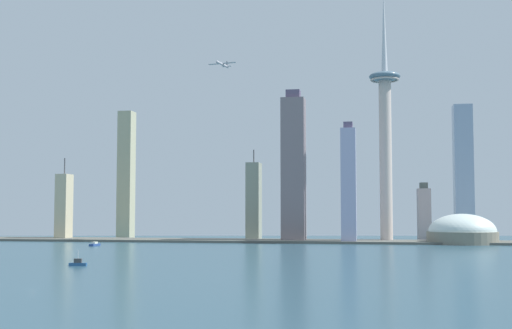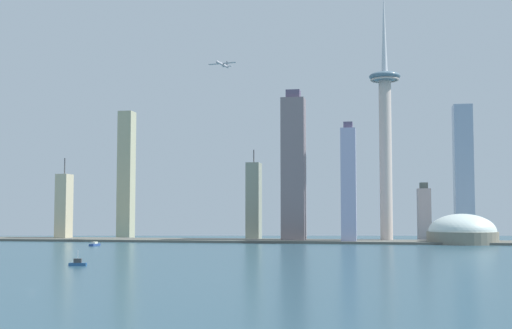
{
  "view_description": "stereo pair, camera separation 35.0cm",
  "coord_description": "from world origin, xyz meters",
  "px_view_note": "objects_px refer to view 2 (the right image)",
  "views": [
    {
      "loc": [
        162.54,
        -300.41,
        37.19
      ],
      "look_at": [
        23.97,
        471.56,
        91.17
      ],
      "focal_mm": 47.19,
      "sensor_mm": 36.0,
      "label": 1
    },
    {
      "loc": [
        162.88,
        -300.34,
        37.19
      ],
      "look_at": [
        23.97,
        471.56,
        91.17
      ],
      "focal_mm": 47.19,
      "sensor_mm": 36.0,
      "label": 2
    }
  ],
  "objects_px": {
    "observation_tower": "(385,124)",
    "skyscraper_6": "(294,168)",
    "skyscraper_0": "(424,213)",
    "boat_4": "(78,263)",
    "stadium_dome": "(462,233)",
    "skyscraper_4": "(254,201)",
    "skyscraper_5": "(126,174)",
    "airplane": "(222,64)",
    "skyscraper_3": "(349,184)",
    "boat_0": "(95,244)",
    "skyscraper_2": "(463,172)",
    "skyscraper_1": "(64,207)"
  },
  "relations": [
    {
      "from": "observation_tower",
      "to": "skyscraper_4",
      "type": "bearing_deg",
      "value": 173.27
    },
    {
      "from": "skyscraper_6",
      "to": "boat_4",
      "type": "distance_m",
      "value": 395.74
    },
    {
      "from": "skyscraper_0",
      "to": "boat_4",
      "type": "distance_m",
      "value": 521.13
    },
    {
      "from": "skyscraper_3",
      "to": "boat_0",
      "type": "relative_size",
      "value": 7.82
    },
    {
      "from": "skyscraper_2",
      "to": "skyscraper_6",
      "type": "relative_size",
      "value": 0.94
    },
    {
      "from": "skyscraper_5",
      "to": "boat_0",
      "type": "xyz_separation_m",
      "value": [
        44.66,
        -203.71,
        -85.37
      ]
    },
    {
      "from": "observation_tower",
      "to": "boat_0",
      "type": "distance_m",
      "value": 364.3
    },
    {
      "from": "skyscraper_3",
      "to": "skyscraper_5",
      "type": "xyz_separation_m",
      "value": [
        -307.49,
        99.12,
        19.71
      ]
    },
    {
      "from": "boat_0",
      "to": "skyscraper_6",
      "type": "bearing_deg",
      "value": -55.83
    },
    {
      "from": "skyscraper_0",
      "to": "observation_tower",
      "type": "bearing_deg",
      "value": -126.39
    },
    {
      "from": "stadium_dome",
      "to": "skyscraper_4",
      "type": "distance_m",
      "value": 253.83
    },
    {
      "from": "skyscraper_2",
      "to": "skyscraper_4",
      "type": "xyz_separation_m",
      "value": [
        -261.27,
        -48.82,
        -36.92
      ]
    },
    {
      "from": "skyscraper_3",
      "to": "skyscraper_6",
      "type": "bearing_deg",
      "value": 160.69
    },
    {
      "from": "stadium_dome",
      "to": "boat_4",
      "type": "xyz_separation_m",
      "value": [
        -293.58,
        -361.21,
        -10.07
      ]
    },
    {
      "from": "observation_tower",
      "to": "airplane",
      "type": "bearing_deg",
      "value": -172.37
    },
    {
      "from": "stadium_dome",
      "to": "skyscraper_3",
      "type": "height_order",
      "value": "skyscraper_3"
    },
    {
      "from": "airplane",
      "to": "skyscraper_4",
      "type": "bearing_deg",
      "value": 156.98
    },
    {
      "from": "boat_0",
      "to": "skyscraper_4",
      "type": "bearing_deg",
      "value": -40.26
    },
    {
      "from": "skyscraper_4",
      "to": "boat_0",
      "type": "height_order",
      "value": "skyscraper_4"
    },
    {
      "from": "observation_tower",
      "to": "skyscraper_6",
      "type": "relative_size",
      "value": 1.69
    },
    {
      "from": "skyscraper_0",
      "to": "boat_4",
      "type": "bearing_deg",
      "value": -119.76
    },
    {
      "from": "skyscraper_3",
      "to": "observation_tower",
      "type": "bearing_deg",
      "value": 40.95
    },
    {
      "from": "skyscraper_4",
      "to": "boat_4",
      "type": "height_order",
      "value": "skyscraper_4"
    },
    {
      "from": "skyscraper_4",
      "to": "boat_4",
      "type": "relative_size",
      "value": 9.45
    },
    {
      "from": "stadium_dome",
      "to": "airplane",
      "type": "xyz_separation_m",
      "value": [
        -277.73,
        -0.74,
        203.67
      ]
    },
    {
      "from": "skyscraper_5",
      "to": "airplane",
      "type": "relative_size",
      "value": 4.76
    },
    {
      "from": "skyscraper_0",
      "to": "boat_0",
      "type": "height_order",
      "value": "skyscraper_0"
    },
    {
      "from": "skyscraper_5",
      "to": "skyscraper_6",
      "type": "xyz_separation_m",
      "value": [
        241.02,
        -75.83,
        1.18
      ]
    },
    {
      "from": "skyscraper_4",
      "to": "skyscraper_5",
      "type": "height_order",
      "value": "skyscraper_5"
    },
    {
      "from": "skyscraper_1",
      "to": "boat_4",
      "type": "distance_m",
      "value": 425.39
    },
    {
      "from": "skyscraper_2",
      "to": "skyscraper_3",
      "type": "distance_m",
      "value": 176.24
    },
    {
      "from": "skyscraper_6",
      "to": "boat_4",
      "type": "height_order",
      "value": "skyscraper_6"
    },
    {
      "from": "skyscraper_2",
      "to": "skyscraper_6",
      "type": "distance_m",
      "value": 222.3
    },
    {
      "from": "stadium_dome",
      "to": "skyscraper_0",
      "type": "height_order",
      "value": "skyscraper_0"
    },
    {
      "from": "observation_tower",
      "to": "skyscraper_6",
      "type": "distance_m",
      "value": 121.86
    },
    {
      "from": "skyscraper_4",
      "to": "airplane",
      "type": "xyz_separation_m",
      "value": [
        -30.61,
        -45.39,
        166.72
      ]
    },
    {
      "from": "boat_4",
      "to": "airplane",
      "type": "height_order",
      "value": "airplane"
    },
    {
      "from": "skyscraper_6",
      "to": "skyscraper_1",
      "type": "bearing_deg",
      "value": 179.41
    },
    {
      "from": "stadium_dome",
      "to": "boat_4",
      "type": "height_order",
      "value": "stadium_dome"
    },
    {
      "from": "skyscraper_1",
      "to": "skyscraper_2",
      "type": "xyz_separation_m",
      "value": [
        502.97,
        78.9,
        43.68
      ]
    },
    {
      "from": "observation_tower",
      "to": "skyscraper_2",
      "type": "distance_m",
      "value": 130.9
    },
    {
      "from": "boat_0",
      "to": "airplane",
      "type": "bearing_deg",
      "value": -42.76
    },
    {
      "from": "observation_tower",
      "to": "boat_4",
      "type": "xyz_separation_m",
      "value": [
        -210.29,
        -386.52,
        -138.68
      ]
    },
    {
      "from": "stadium_dome",
      "to": "skyscraper_1",
      "type": "height_order",
      "value": "skyscraper_1"
    },
    {
      "from": "airplane",
      "to": "skyscraper_2",
      "type": "bearing_deg",
      "value": 118.87
    },
    {
      "from": "skyscraper_0",
      "to": "skyscraper_5",
      "type": "distance_m",
      "value": 401.63
    },
    {
      "from": "skyscraper_0",
      "to": "skyscraper_1",
      "type": "bearing_deg",
      "value": -170.52
    },
    {
      "from": "stadium_dome",
      "to": "boat_0",
      "type": "relative_size",
      "value": 4.41
    },
    {
      "from": "skyscraper_0",
      "to": "boat_4",
      "type": "relative_size",
      "value": 6.02
    },
    {
      "from": "skyscraper_3",
      "to": "boat_4",
      "type": "height_order",
      "value": "skyscraper_3"
    }
  ]
}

